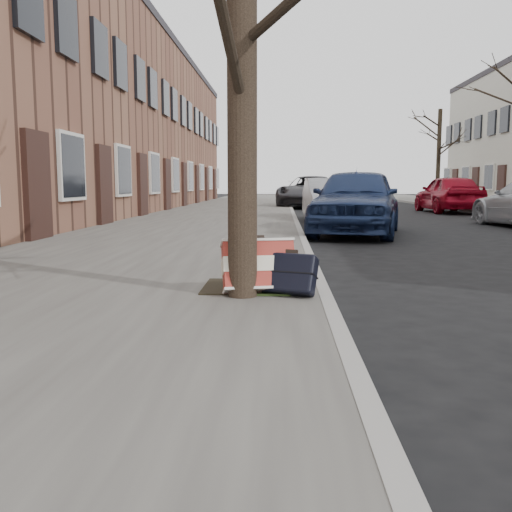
{
  "coord_description": "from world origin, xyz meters",
  "views": [
    {
      "loc": [
        -1.66,
        -4.35,
        1.14
      ],
      "look_at": [
        -1.89,
        0.8,
        0.48
      ],
      "focal_mm": 40.0,
      "sensor_mm": 36.0,
      "label": 1
    }
  ],
  "objects_px": {
    "suitcase_red": "(259,266)",
    "car_near_mid": "(330,200)",
    "car_near_front": "(357,201)",
    "suitcase_navy": "(288,273)"
  },
  "relations": [
    {
      "from": "suitcase_navy",
      "to": "car_near_front",
      "type": "xyz_separation_m",
      "value": [
        1.62,
        7.74,
        0.43
      ]
    },
    {
      "from": "car_near_front",
      "to": "suitcase_red",
      "type": "bearing_deg",
      "value": -91.1
    },
    {
      "from": "suitcase_red",
      "to": "suitcase_navy",
      "type": "xyz_separation_m",
      "value": [
        0.27,
        -0.06,
        -0.05
      ]
    },
    {
      "from": "car_near_front",
      "to": "car_near_mid",
      "type": "relative_size",
      "value": 1.13
    },
    {
      "from": "suitcase_red",
      "to": "car_near_mid",
      "type": "relative_size",
      "value": 0.17
    },
    {
      "from": "suitcase_red",
      "to": "car_near_front",
      "type": "distance_m",
      "value": 7.92
    },
    {
      "from": "car_near_front",
      "to": "suitcase_navy",
      "type": "bearing_deg",
      "value": -89.07
    },
    {
      "from": "car_near_front",
      "to": "car_near_mid",
      "type": "bearing_deg",
      "value": 105.88
    },
    {
      "from": "suitcase_red",
      "to": "car_near_mid",
      "type": "height_order",
      "value": "car_near_mid"
    },
    {
      "from": "car_near_mid",
      "to": "suitcase_navy",
      "type": "bearing_deg",
      "value": -98.96
    }
  ]
}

